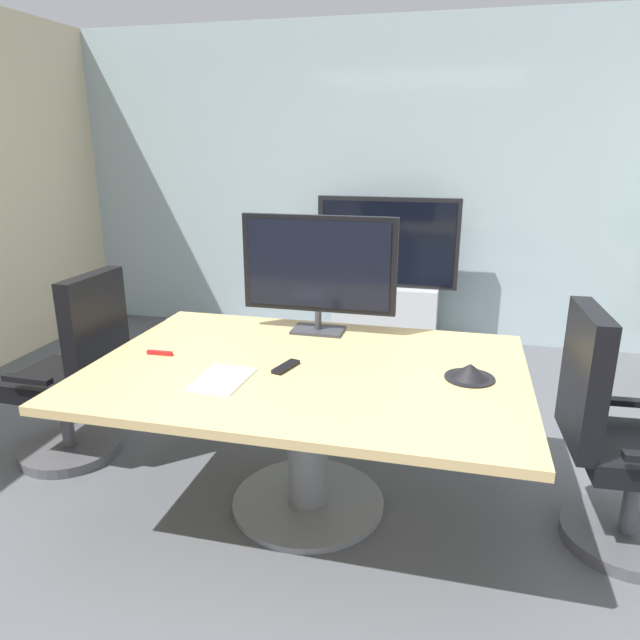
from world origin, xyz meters
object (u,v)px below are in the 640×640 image
object	(u,v)px
office_chair_right	(616,451)
conference_phone	(470,372)
tv_monitor	(318,267)
conference_table	(307,399)
wall_display_unit	(386,298)
office_chair_left	(76,384)
remote_control	(286,367)

from	to	relation	value
office_chair_right	conference_phone	distance (m)	0.72
tv_monitor	conference_phone	size ratio (longest dim) A/B	3.82
conference_table	conference_phone	xyz separation A→B (m)	(0.74, 0.03, 0.20)
conference_phone	wall_display_unit	bearing A→B (deg)	105.75
tv_monitor	office_chair_left	bearing A→B (deg)	-163.83
office_chair_right	wall_display_unit	distance (m)	2.74
office_chair_left	conference_phone	world-z (taller)	office_chair_left
wall_display_unit	tv_monitor	bearing A→B (deg)	-93.67
conference_table	conference_phone	distance (m)	0.76
conference_table	office_chair_left	bearing A→B (deg)	174.27
office_chair_left	conference_phone	size ratio (longest dim) A/B	4.95
tv_monitor	wall_display_unit	xyz separation A→B (m)	(0.12, 1.94, -0.66)
conference_table	tv_monitor	size ratio (longest dim) A/B	2.38
office_chair_right	conference_phone	xyz separation A→B (m)	(-0.64, -0.03, 0.32)
wall_display_unit	office_chair_right	bearing A→B (deg)	-61.00
wall_display_unit	remote_control	world-z (taller)	wall_display_unit
conference_table	remote_control	size ratio (longest dim) A/B	11.77
remote_control	conference_phone	bearing A→B (deg)	21.49
office_chair_left	tv_monitor	distance (m)	1.51
tv_monitor	conference_phone	distance (m)	1.00
tv_monitor	remote_control	bearing A→B (deg)	-91.38
office_chair_right	wall_display_unit	size ratio (longest dim) A/B	0.83
conference_table	remote_control	world-z (taller)	remote_control
conference_table	office_chair_left	xyz separation A→B (m)	(-1.38, 0.14, -0.12)
conference_table	office_chair_left	distance (m)	1.39
conference_phone	conference_table	bearing A→B (deg)	-177.91
conference_phone	tv_monitor	bearing A→B (deg)	148.81
office_chair_right	remote_control	bearing A→B (deg)	91.40
office_chair_right	wall_display_unit	world-z (taller)	wall_display_unit
wall_display_unit	conference_phone	bearing A→B (deg)	-74.25
office_chair_left	office_chair_right	xyz separation A→B (m)	(2.76, -0.08, 0.00)
wall_display_unit	conference_phone	distance (m)	2.55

